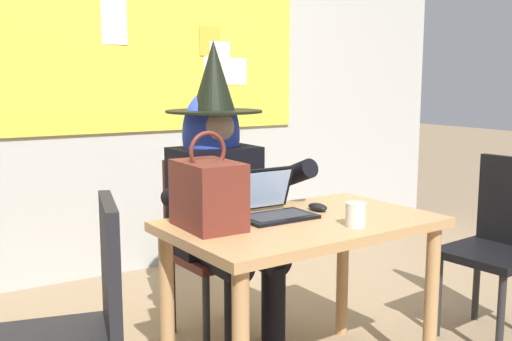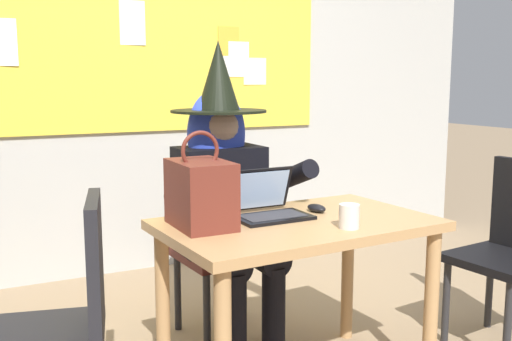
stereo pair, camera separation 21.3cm
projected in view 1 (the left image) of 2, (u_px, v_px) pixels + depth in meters
name	position (u px, v px, depth m)	size (l,w,h in m)	color
wall_back_bulletin	(136.00, 63.00, 3.92)	(5.30, 2.06, 2.77)	#B2B2AD
desk_main	(303.00, 245.00, 2.47)	(1.13, 0.73, 0.72)	tan
chair_at_desk	(209.00, 237.00, 3.03)	(0.45, 0.45, 0.89)	#4C1E19
person_costumed	(221.00, 183.00, 2.89)	(0.59, 0.70, 1.48)	black
laptop	(271.00, 206.00, 2.50)	(0.32, 0.27, 0.20)	black
computer_mouse	(318.00, 207.00, 2.61)	(0.06, 0.10, 0.03)	black
handbag	(208.00, 194.00, 2.29)	(0.20, 0.30, 0.38)	maroon
coffee_mug	(356.00, 215.00, 2.33)	(0.08, 0.08, 0.10)	silver
chair_spare_by_window	(78.00, 322.00, 1.93)	(0.51, 0.51, 0.91)	black
chair_extra_corner	(500.00, 237.00, 2.98)	(0.46, 0.46, 0.91)	black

